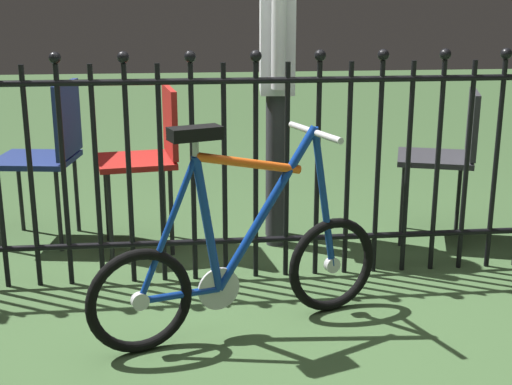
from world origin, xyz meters
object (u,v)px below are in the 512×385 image
chair_charcoal (449,149)px  person_visitor (277,61)px  chair_navy (49,147)px  chair_red (150,150)px  bicycle (241,262)px

chair_charcoal → person_visitor: 1.08m
person_visitor → chair_navy: bearing=174.9°
chair_red → person_visitor: size_ratio=0.53×
chair_red → chair_navy: (-0.56, 0.16, -0.00)m
bicycle → chair_red: (-0.40, 1.06, 0.25)m
bicycle → chair_charcoal: bicycle is taller
chair_red → person_visitor: 0.83m
bicycle → person_visitor: size_ratio=0.74×
chair_navy → person_visitor: bearing=-5.1°
chair_red → chair_navy: chair_navy is taller
bicycle → chair_red: chair_red is taller
bicycle → chair_charcoal: (1.25, 1.00, 0.23)m
chair_red → bicycle: bearing=-69.5°
chair_navy → person_visitor: person_visitor is taller
chair_red → person_visitor: bearing=4.0°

